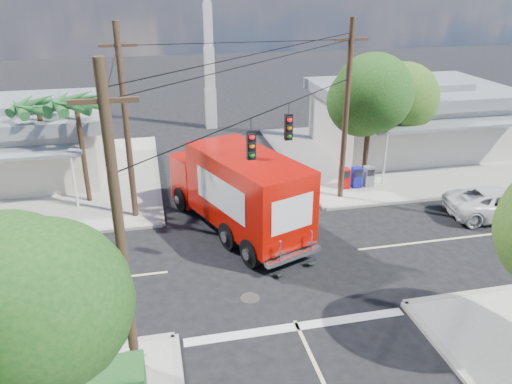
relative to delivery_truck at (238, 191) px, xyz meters
name	(u,v)px	position (x,y,z in m)	size (l,w,h in m)	color
ground	(267,260)	(0.61, -2.94, -1.92)	(120.00, 120.00, 0.00)	black
sidewalk_ne	(390,155)	(11.49, 7.94, -1.85)	(14.12, 14.12, 0.14)	#A6A096
sidewalk_nw	(32,182)	(-10.27, 7.94, -1.85)	(14.12, 14.12, 0.14)	#A6A096
road_markings	(276,280)	(0.61, -4.41, -1.91)	(32.00, 32.00, 0.01)	beige
building_ne	(409,115)	(13.11, 9.03, 0.40)	(11.80, 10.20, 4.50)	silver
building_nw	(9,139)	(-11.39, 9.53, 0.30)	(10.80, 10.20, 4.30)	beige
radio_tower	(209,52)	(1.11, 17.06, 3.73)	(0.80, 0.80, 17.00)	silver
tree_sw_front	(30,303)	(-6.38, -10.48, 2.41)	(3.88, 3.78, 6.03)	#422D1C
tree_ne_front	(371,100)	(7.82, 3.82, 2.85)	(4.21, 4.14, 6.66)	#422D1C
tree_ne_back	(396,99)	(10.42, 6.02, 2.27)	(3.77, 3.66, 5.82)	#422D1C
palm_nw_front	(76,106)	(-6.89, 4.56, 3.13)	(3.01, 3.08, 5.59)	#422D1C
palm_nw_back	(38,108)	(-8.89, 6.06, 2.75)	(3.01, 3.08, 5.19)	#422D1C
utility_poles	(219,142)	(-0.98, -1.33, 2.76)	(12.00, 10.68, 9.00)	#473321
picket_fence	(36,377)	(-7.19, -8.54, -1.24)	(5.94, 0.06, 1.00)	silver
vending_boxes	(356,177)	(7.11, 3.26, -1.23)	(1.90, 0.50, 1.10)	#AB0808
delivery_truck	(238,191)	(0.00, 0.00, 0.00)	(5.49, 9.05, 3.77)	black
parked_car	(501,203)	(12.46, -1.45, -1.20)	(2.37, 5.13, 1.43)	silver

